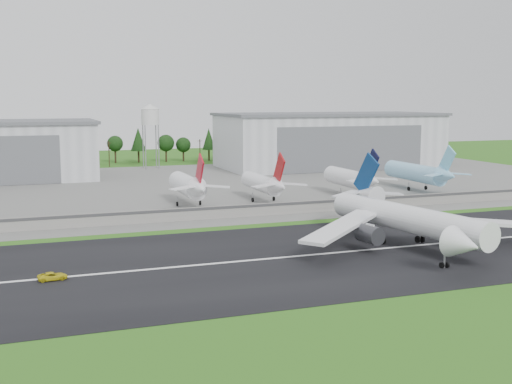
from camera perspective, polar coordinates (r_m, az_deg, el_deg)
name	(u,v)px	position (r m, az deg, el deg)	size (l,w,h in m)	color
ground	(358,265)	(124.99, 9.07, -6.42)	(600.00, 600.00, 0.00)	#296117
runway	(335,253)	(133.54, 6.99, -5.41)	(320.00, 60.00, 0.10)	black
runway_centerline	(335,253)	(133.53, 6.99, -5.38)	(220.00, 1.00, 0.02)	white
apron	(198,186)	(235.32, -5.16, 0.54)	(320.00, 150.00, 0.10)	slate
blast_fence	(259,210)	(173.65, 0.30, -1.58)	(240.00, 0.61, 3.50)	gray
hangar_east	(329,140)	(302.49, 6.50, 4.62)	(102.00, 47.00, 25.20)	silver
water_tower	(150,115)	(295.69, -9.39, 6.80)	(8.40, 8.40, 29.40)	#99999E
utility_poles	(156,165)	(312.86, -8.89, 2.37)	(230.00, 3.00, 12.00)	black
treeline	(150,162)	(327.53, -9.39, 2.62)	(320.00, 16.00, 22.00)	black
main_airliner	(407,225)	(140.51, 13.31, -2.87)	(56.42, 59.09, 18.17)	white
ground_vehicle	(53,276)	(118.39, -17.63, -7.14)	(2.34, 5.08, 1.41)	gold
parked_jet_red_a	(190,186)	(189.38, -5.92, 0.56)	(7.36, 31.29, 16.79)	white
parked_jet_red_b	(265,183)	(196.34, 0.81, 0.76)	(7.36, 31.29, 16.36)	white
parked_jet_navy	(353,178)	(208.89, 8.60, 1.20)	(7.36, 31.29, 16.69)	white
parked_jet_skyblue	(420,173)	(228.10, 14.39, 1.66)	(7.36, 37.29, 16.87)	#8ACAEF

